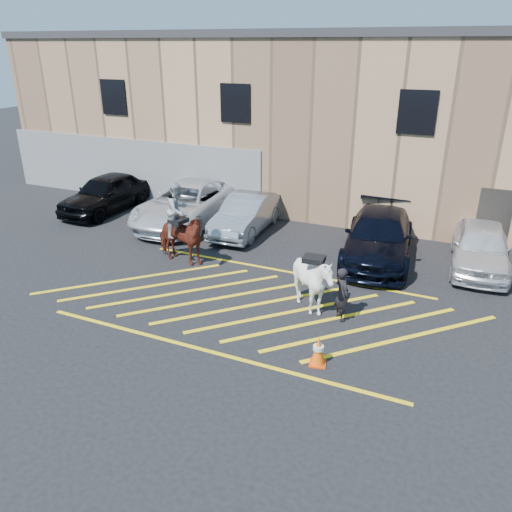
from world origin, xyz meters
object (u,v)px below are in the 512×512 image
at_px(car_white_suv, 481,247).
at_px(mounted_bay, 179,232).
at_px(car_blue_suv, 378,236).
at_px(car_silver_sedan, 246,214).
at_px(car_black_suv, 106,193).
at_px(saddled_white, 313,282).
at_px(car_white_pickup, 187,203).
at_px(handler, 342,294).
at_px(traffic_cone, 318,350).

height_order(car_white_suv, mounted_bay, mounted_bay).
bearing_deg(car_blue_suv, car_white_suv, 2.15).
xyz_separation_m(car_silver_sedan, mounted_bay, (-0.74, -3.63, 0.40)).
height_order(car_silver_sedan, car_white_suv, car_white_suv).
height_order(car_black_suv, saddled_white, saddled_white).
distance_m(car_white_pickup, car_white_suv, 11.03).
height_order(car_black_suv, handler, car_black_suv).
relative_size(car_silver_sedan, traffic_cone, 5.92).
bearing_deg(car_white_suv, car_black_suv, 177.53).
bearing_deg(car_blue_suv, handler, -97.32).
xyz_separation_m(car_white_pickup, handler, (7.78, -5.10, -0.07)).
xyz_separation_m(car_white_pickup, car_silver_sedan, (2.65, -0.01, -0.10)).
distance_m(car_silver_sedan, car_white_suv, 8.39).
xyz_separation_m(saddled_white, traffic_cone, (0.90, -2.30, -0.52)).
xyz_separation_m(car_silver_sedan, traffic_cone, (5.20, -7.30, -0.35)).
bearing_deg(car_black_suv, saddled_white, -23.15).
relative_size(car_white_suv, mounted_bay, 1.58).
xyz_separation_m(car_black_suv, car_white_pickup, (4.05, 0.08, 0.01)).
distance_m(car_white_pickup, car_silver_sedan, 2.65).
bearing_deg(car_blue_suv, mounted_bay, -158.85).
relative_size(car_white_pickup, mounted_bay, 2.12).
distance_m(car_silver_sedan, saddled_white, 6.60).
bearing_deg(mounted_bay, handler, -13.94).
relative_size(car_white_pickup, car_silver_sedan, 1.35).
xyz_separation_m(car_white_pickup, traffic_cone, (7.85, -7.31, -0.45)).
height_order(car_blue_suv, handler, car_blue_suv).
xyz_separation_m(handler, traffic_cone, (0.07, -2.21, -0.38)).
xyz_separation_m(car_black_suv, saddled_white, (11.00, -4.93, 0.08)).
bearing_deg(car_black_suv, car_white_pickup, 2.15).
relative_size(car_silver_sedan, saddled_white, 2.46).
xyz_separation_m(car_black_suv, mounted_bay, (5.96, -3.56, 0.31)).
bearing_deg(saddled_white, car_silver_sedan, 130.73).
bearing_deg(traffic_cone, mounted_bay, 148.32).
relative_size(car_blue_suv, traffic_cone, 7.32).
distance_m(car_white_suv, handler, 6.04).
distance_m(car_white_pickup, car_blue_suv, 7.85).
distance_m(car_white_suv, saddled_white, 6.45).
bearing_deg(handler, car_white_suv, -78.31).
relative_size(car_white_pickup, saddled_white, 3.33).
bearing_deg(car_blue_suv, car_white_pickup, 169.53).
xyz_separation_m(handler, saddled_white, (-0.83, 0.09, 0.14)).
bearing_deg(car_white_suv, saddled_white, -131.96).
distance_m(car_white_pickup, saddled_white, 8.57).
xyz_separation_m(car_silver_sedan, car_white_suv, (8.39, -0.01, 0.03)).
bearing_deg(mounted_bay, car_white_pickup, 117.63).
xyz_separation_m(car_blue_suv, mounted_bay, (-5.92, -3.13, 0.34)).
relative_size(car_black_suv, car_blue_suv, 0.88).
bearing_deg(car_white_pickup, traffic_cone, -45.30).
relative_size(car_silver_sedan, mounted_bay, 1.57).
height_order(car_white_pickup, traffic_cone, car_white_pickup).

